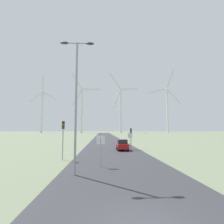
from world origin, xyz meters
The scene contains 11 objects.
road_surface centered at (0.00, 48.00, 0.00)m, with size 10.00×240.00×0.01m.
streetlamp centered at (-3.69, 7.48, 6.65)m, with size 2.82×0.32×10.78m.
stop_sign_near centered at (-1.71, 10.42, 2.04)m, with size 0.81×0.07×2.92m.
stop_sign_far centered at (3.30, 24.09, 2.00)m, with size 0.81×0.07×2.86m.
traffic_light_post_near_left centered at (-6.17, 14.37, 3.27)m, with size 0.28×0.33×4.49m.
traffic_light_post_near_right centered at (3.52, 24.31, 2.73)m, with size 0.28×0.34×3.71m.
car_approaching centered at (1.84, 23.38, 0.91)m, with size 1.88×4.11×1.83m.
wind_turbine_far_left centered at (-61.34, 168.44, 25.49)m, with size 30.04×12.10×58.96m.
wind_turbine_left centered at (-22.45, 168.50, 27.21)m, with size 29.39×5.85×60.28m.
wind_turbine_center centered at (17.20, 170.74, 27.89)m, with size 31.28×10.63×61.43m.
wind_turbine_right centered at (74.13, 191.96, 31.69)m, with size 34.43×17.06×72.91m.
Camera 1 is at (-1.55, -6.57, 3.53)m, focal length 28.00 mm.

